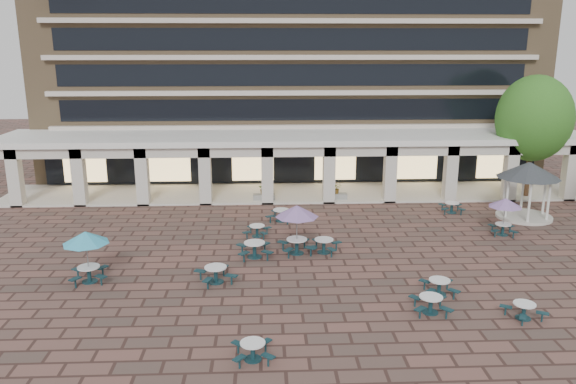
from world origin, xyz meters
The scene contains 20 objects.
ground centered at (0.00, 0.00, 0.00)m, with size 120.00×120.00×0.00m, color brown.
apartment_building centered at (0.00, 25.47, 12.60)m, with size 40.00×15.50×25.20m.
retail_arcade centered at (0.00, 14.80, 3.00)m, with size 42.00×6.60×4.40m.
picnic_table_1 centered at (-2.77, -7.57, 0.40)m, with size 1.58×1.58×0.66m.
picnic_table_2 centered at (4.38, -4.33, 0.43)m, with size 1.69×1.69×0.72m.
picnic_table_3 centered at (7.94, -5.00, 0.39)m, with size 1.73×1.73×0.65m.
picnic_table_4 centered at (-10.40, -0.62, 2.06)m, with size 2.10×2.10×2.42m.
picnic_table_5 centered at (-4.59, -0.92, 0.46)m, with size 2.09×2.09×0.77m.
picnic_table_6 centered at (-0.66, 2.62, 2.21)m, with size 2.25×2.25×2.60m.
picnic_table_7 centered at (5.25, -2.64, 0.41)m, with size 1.60×1.60×0.69m.
picnic_table_8 centered at (-2.86, 2.17, 0.48)m, with size 1.96×1.96×0.81m.
picnic_table_9 centered at (0.77, 2.69, 0.45)m, with size 2.01×2.01×0.75m.
picnic_table_10 centered at (-1.30, 8.25, 0.45)m, with size 1.98×1.98×0.75m.
picnic_table_11 centered at (11.32, 5.07, 1.84)m, with size 1.88×1.88×2.17m.
picnic_table_12 centered at (-2.76, 5.43, 0.39)m, with size 1.67×1.67×0.66m.
picnic_table_13 centered at (9.83, 9.56, 0.41)m, with size 1.70×1.70×0.69m.
gazebo centered at (14.05, 8.28, 2.68)m, with size 3.82×3.82×3.56m.
tree_east_c centered at (16.42, 13.17, 5.65)m, with size 5.19×5.19×8.65m.
planter_left centered at (-2.35, 12.90, 0.53)m, with size 1.50×0.78×1.29m.
planter_right centered at (2.71, 12.90, 0.50)m, with size 1.50×0.63×1.25m.
Camera 1 is at (-2.30, -24.93, 10.53)m, focal length 35.00 mm.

